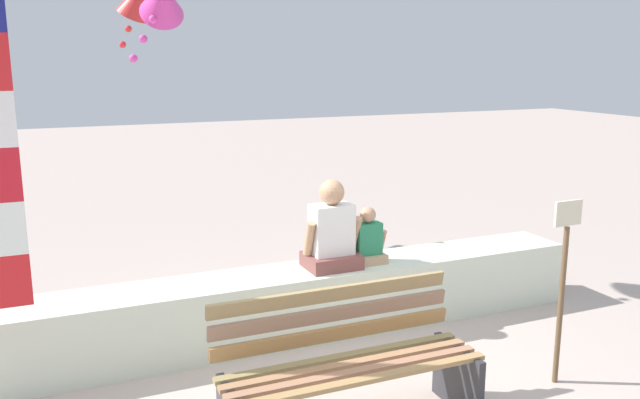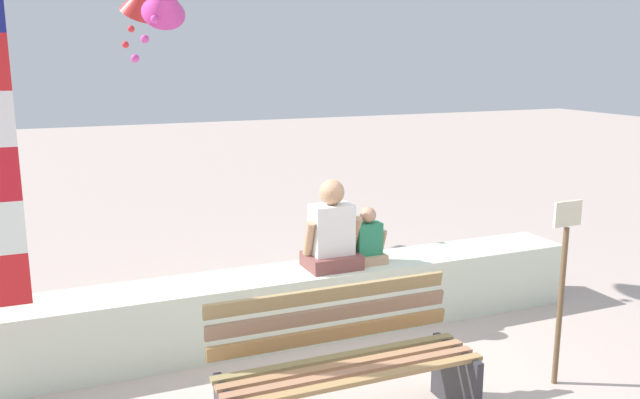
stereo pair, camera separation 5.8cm
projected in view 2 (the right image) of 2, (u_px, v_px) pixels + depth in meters
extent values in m
cube|color=silver|center=(291.00, 304.00, 5.66)|extent=(5.40, 0.56, 0.58)
cube|color=#A27D4E|center=(362.00, 380.00, 3.99)|extent=(1.69, 0.08, 0.03)
cube|color=#A07052|center=(354.00, 372.00, 4.10)|extent=(1.69, 0.08, 0.03)
cube|color=#A47550|center=(347.00, 364.00, 4.20)|extent=(1.69, 0.08, 0.03)
cube|color=#958352|center=(340.00, 357.00, 4.30)|extent=(1.69, 0.08, 0.03)
cube|color=#A77B48|center=(333.00, 334.00, 4.37)|extent=(1.69, 0.06, 0.10)
cube|color=#95735B|center=(332.00, 314.00, 4.36)|extent=(1.69, 0.06, 0.10)
cube|color=#9B8154|center=(330.00, 294.00, 4.36)|extent=(1.69, 0.06, 0.10)
cube|color=#2D2D33|center=(456.00, 378.00, 4.49)|extent=(0.05, 0.53, 0.45)
cube|color=brown|center=(332.00, 260.00, 5.70)|extent=(0.45, 0.37, 0.12)
cube|color=white|center=(332.00, 229.00, 5.64)|extent=(0.35, 0.23, 0.43)
cylinder|color=tan|center=(309.00, 238.00, 5.55)|extent=(0.07, 0.17, 0.31)
cylinder|color=tan|center=(355.00, 233.00, 5.71)|extent=(0.07, 0.17, 0.31)
sphere|color=tan|center=(332.00, 192.00, 5.57)|extent=(0.22, 0.22, 0.22)
cube|color=tan|center=(367.00, 258.00, 5.83)|extent=(0.29, 0.24, 0.08)
cube|color=#277E57|center=(368.00, 238.00, 5.79)|extent=(0.23, 0.15, 0.28)
cylinder|color=tan|center=(354.00, 244.00, 5.73)|extent=(0.05, 0.11, 0.20)
cylinder|color=tan|center=(383.00, 241.00, 5.84)|extent=(0.05, 0.11, 0.20)
sphere|color=tan|center=(368.00, 215.00, 5.75)|extent=(0.14, 0.14, 0.14)
cube|color=red|center=(4.00, 281.00, 4.17)|extent=(0.31, 0.02, 0.34)
cone|color=#DB3D9E|center=(165.00, 0.00, 6.26)|extent=(0.45, 0.57, 0.56)
sphere|color=#DF47AA|center=(155.00, 19.00, 6.26)|extent=(0.08, 0.08, 0.08)
sphere|color=#DF47AA|center=(145.00, 39.00, 6.27)|extent=(0.08, 0.08, 0.08)
sphere|color=#DF47AA|center=(135.00, 58.00, 6.27)|extent=(0.08, 0.08, 0.08)
sphere|color=red|center=(137.00, 13.00, 7.74)|extent=(0.08, 0.08, 0.08)
sphere|color=red|center=(131.00, 29.00, 7.70)|extent=(0.08, 0.08, 0.08)
sphere|color=red|center=(125.00, 45.00, 7.66)|extent=(0.08, 0.08, 0.08)
cylinder|color=brown|center=(560.00, 307.00, 4.77)|extent=(0.04, 0.04, 1.18)
cube|color=beige|center=(568.00, 214.00, 4.62)|extent=(0.24, 0.03, 0.18)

